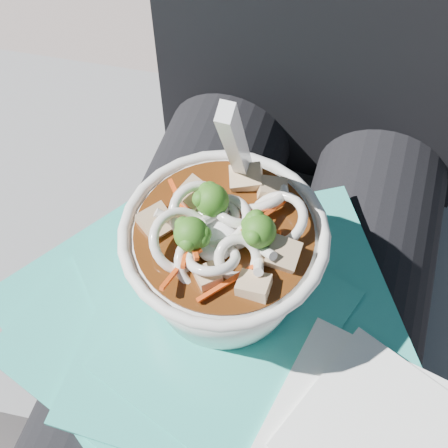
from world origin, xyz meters
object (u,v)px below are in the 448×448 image
(stone_ledge, at_px, (270,329))
(udon_bowl, at_px, (224,253))
(person_body, at_px, (275,245))
(plastic_bag, at_px, (198,319))
(lap, at_px, (249,336))

(stone_ledge, xyz_separation_m, udon_bowl, (-0.02, -0.15, 0.45))
(person_body, bearing_deg, plastic_bag, -106.94)
(udon_bowl, bearing_deg, lap, -0.70)
(stone_ledge, bearing_deg, person_body, -90.00)
(lap, distance_m, person_body, 0.09)
(lap, xyz_separation_m, plastic_bag, (-0.04, -0.03, 0.08))
(plastic_bag, relative_size, udon_bowl, 1.82)
(lap, height_order, udon_bowl, udon_bowl)
(udon_bowl, bearing_deg, person_body, 74.88)
(person_body, xyz_separation_m, plastic_bag, (-0.04, -0.12, 0.06))
(plastic_bag, height_order, udon_bowl, udon_bowl)
(lap, bearing_deg, plastic_bag, -140.08)
(stone_ledge, relative_size, plastic_bag, 2.71)
(person_body, height_order, plastic_bag, person_body)
(lap, relative_size, plastic_bag, 1.30)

